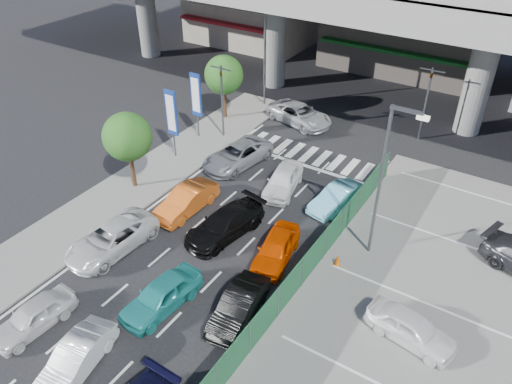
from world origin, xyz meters
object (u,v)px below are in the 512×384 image
Objects in this scene: van_white_back_left at (33,316)px; wagon_silver_front_left at (237,155)px; hatch_black_mid_right at (239,306)px; kei_truck_front_right at (337,198)px; taxi_orange_right at (276,248)px; traffic_light_left at (221,84)px; traffic_light_right at (429,86)px; crossing_wagon_silver at (300,114)px; street_lamp_right at (386,172)px; hatch_white_back_mid at (76,358)px; sedan_white_front_mid at (283,180)px; sedan_black_mid at (225,224)px; signboard_near at (171,115)px; tree_far at (224,75)px; taxi_teal_mid at (161,295)px; tree_near at (127,137)px; signboard_far at (196,97)px; sedan_white_mid_left at (111,239)px; parked_sedan_white at (411,328)px; taxi_orange_left at (186,201)px; traffic_cone at (338,259)px.

wagon_silver_front_left reaches higher than van_white_back_left.
kei_truck_front_right is at bearing 81.83° from hatch_black_mid_right.
taxi_orange_right is 9.20m from wagon_silver_front_left.
traffic_light_left and traffic_light_right have the same top height.
crossing_wagon_silver is (-6.72, 8.15, 0.08)m from kei_truck_front_right.
crossing_wagon_silver is (-9.87, 10.71, -4.06)m from street_lamp_right.
hatch_white_back_mid is 15.01m from sedan_white_front_mid.
street_lamp_right is 8.58m from sedan_black_mid.
hatch_black_mid_right reaches higher than hatch_white_back_mid.
traffic_light_left is at bearing -149.11° from traffic_light_right.
signboard_near is 1.20× the size of taxi_orange_right.
tree_far is at bearing 150.42° from street_lamp_right.
street_lamp_right is 1.57× the size of crossing_wagon_silver.
sedan_black_mid is (-0.54, 5.59, 0.00)m from taxi_teal_mid.
taxi_teal_mid is (-4.81, -21.35, -3.25)m from traffic_light_right.
tree_near reaches higher than kei_truck_front_right.
kei_truck_front_right is (7.10, 14.64, 0.00)m from van_white_back_left.
taxi_teal_mid and sedan_black_mid have the same top height.
hatch_black_mid_right is 12.68m from wagon_silver_front_left.
signboard_far reaches higher than crossing_wagon_silver.
signboard_far reaches higher than van_white_back_left.
sedan_white_mid_left is at bearing -117.61° from kei_truck_front_right.
street_lamp_right is 6.79m from parked_sedan_white.
sedan_white_front_mid is (0.48, 5.21, 0.00)m from sedan_black_mid.
taxi_orange_left and sedan_black_mid have the same top height.
sedan_white_mid_left is 10.22m from wagon_silver_front_left.
signboard_near is 14.49m from hatch_black_mid_right.
taxi_teal_mid is 10.59m from parked_sedan_white.
taxi_teal_mid is at bearing -127.82° from street_lamp_right.
signboard_far is 1.12× the size of taxi_orange_left.
kei_truck_front_right is at bearing 68.30° from van_white_back_left.
tree_far is at bearing 123.35° from taxi_orange_right.
hatch_black_mid_right is 0.78× the size of wagon_silver_front_left.
sedan_white_front_mid is at bearing 95.02° from sedan_black_mid.
signboard_near is 13.23m from taxi_teal_mid.
taxi_teal_mid is (3.77, 3.72, 0.07)m from van_white_back_left.
taxi_orange_right is 1.04× the size of parked_sedan_white.
hatch_white_back_mid is at bearing -119.58° from street_lamp_right.
wagon_silver_front_left is 10.75m from traffic_cone.
tree_far reaches higher than taxi_orange_left.
taxi_orange_left is (-8.35, -15.22, -3.25)m from traffic_light_right.
traffic_light_right is 11.05m from kei_truck_front_right.
tree_near is at bearing 92.41° from parked_sedan_white.
signboard_near is at bearing 157.32° from sedan_black_mid.
taxi_orange_right is at bearing -142.26° from street_lamp_right.
signboard_far is 1.24× the size of hatch_white_back_mid.
signboard_near is 1.12× the size of taxi_orange_left.
wagon_silver_front_left is at bearing -173.82° from kei_truck_front_right.
street_lamp_right is at bearing 8.03° from tree_near.
sedan_white_mid_left is 1.31× the size of kei_truck_front_right.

